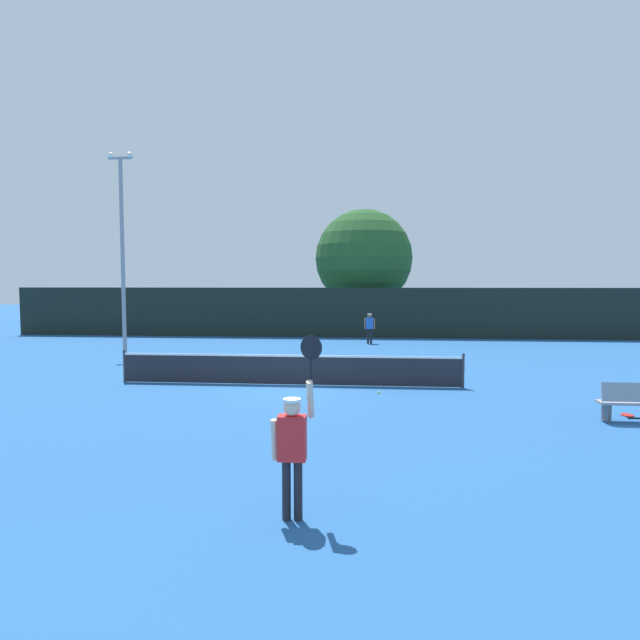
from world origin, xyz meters
The scene contains 11 objects.
ground_plane centered at (0.00, 0.00, 0.00)m, with size 120.00×120.00×0.00m, color #235693.
tennis_net centered at (0.00, 0.00, 0.51)m, with size 10.91×0.08×1.07m.
perimeter_fence centered at (0.00, 15.02, 1.48)m, with size 38.41×0.12×2.96m, color black.
player_serving centered at (1.50, -9.64, 1.11)m, with size 0.67×0.40×2.53m.
player_receiving centered at (2.55, 11.98, 0.97)m, with size 0.57×0.23×1.60m.
tennis_ball centered at (2.82, -1.10, 0.03)m, with size 0.07×0.07×0.07m, color #CCE033.
spare_racket centered at (8.82, -3.20, 0.02)m, with size 0.28×0.52×0.04m.
courtside_bench centered at (8.77, -3.83, 0.48)m, with size 1.80×0.44×0.95m.
light_pole centered at (-8.82, 7.29, 5.17)m, with size 1.18×0.28×9.18m.
large_tree centered at (2.14, 19.12, 4.86)m, with size 6.40×6.40×8.07m.
parked_car_near centered at (-8.17, 21.00, 0.78)m, with size 2.37×4.39×1.69m.
Camera 1 is at (2.52, -16.74, 3.23)m, focal length 30.24 mm.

